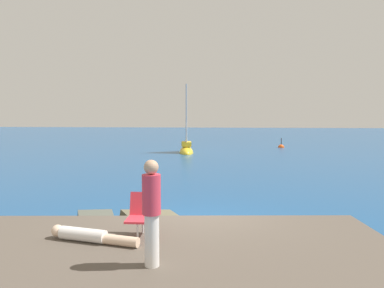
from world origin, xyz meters
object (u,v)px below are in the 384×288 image
object	(u,v)px
sailboat_near	(186,149)
marker_buoy	(281,147)
person_standing	(152,210)
beach_chair	(141,212)
person_sunbather	(89,236)

from	to	relation	value
sailboat_near	marker_buoy	distance (m)	9.70
person_standing	marker_buoy	world-z (taller)	person_standing
sailboat_near	marker_buoy	bearing A→B (deg)	115.19
sailboat_near	beach_chair	distance (m)	19.93
person_sunbather	beach_chair	size ratio (longest dim) A/B	2.19
sailboat_near	beach_chair	size ratio (longest dim) A/B	7.24
person_sunbather	marker_buoy	distance (m)	26.79
sailboat_near	person_standing	size ratio (longest dim) A/B	3.56
person_sunbather	person_standing	bearing A→B (deg)	-21.53
sailboat_near	person_sunbather	xyz separation A→B (m)	(0.72, -20.30, 0.33)
beach_chair	person_standing	bearing A→B (deg)	18.39
marker_buoy	person_sunbather	bearing A→B (deg)	-105.78
sailboat_near	marker_buoy	world-z (taller)	sailboat_near
person_standing	beach_chair	world-z (taller)	person_standing
person_standing	person_sunbather	bearing A→B (deg)	58.07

